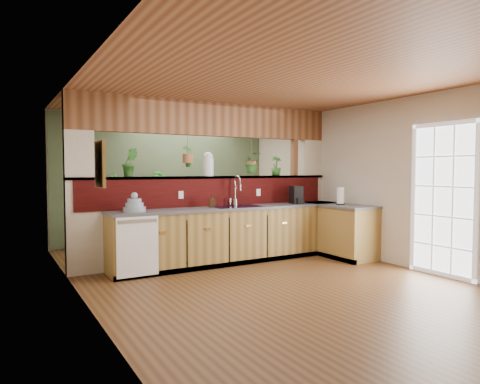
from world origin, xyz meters
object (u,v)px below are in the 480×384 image
glass_jar (208,164)px  dish_stack (134,206)px  coffee_maker (296,195)px  shelving_console (139,220)px  faucet (236,189)px  paper_towel (340,196)px  soap_dispenser (212,201)px

glass_jar → dish_stack: bearing=-163.9°
coffee_maker → shelving_console: 3.18m
faucet → coffee_maker: bearing=-9.3°
coffee_maker → paper_towel: bearing=-32.3°
shelving_console → soap_dispenser: bearing=-74.9°
faucet → glass_jar: 0.63m
faucet → coffee_maker: (1.11, -0.18, -0.12)m
soap_dispenser → paper_towel: paper_towel is taller
soap_dispenser → shelving_console: 2.34m
coffee_maker → paper_towel: size_ratio=0.99×
faucet → paper_towel: size_ratio=1.58×
soap_dispenser → paper_towel: bearing=-16.8°
faucet → paper_towel: (1.61, -0.75, -0.13)m
dish_stack → paper_towel: bearing=-9.7°
faucet → dish_stack: (-1.76, -0.17, -0.18)m
paper_towel → shelving_console: size_ratio=0.22×
faucet → paper_towel: bearing=-24.9°
glass_jar → shelving_console: bearing=107.6°
faucet → shelving_console: (-1.01, 2.12, -0.67)m
dish_stack → soap_dispenser: dish_stack is taller
dish_stack → paper_towel: size_ratio=1.00×
soap_dispenser → paper_towel: size_ratio=0.61×
dish_stack → paper_towel: 3.43m
faucet → dish_stack: bearing=-174.5°
dish_stack → coffee_maker: 2.88m
faucet → paper_towel: 1.78m
soap_dispenser → coffee_maker: bearing=-2.6°
soap_dispenser → shelving_console: (-0.51, 2.23, -0.50)m
soap_dispenser → faucet: bearing=12.2°
dish_stack → coffee_maker: (2.88, -0.01, 0.06)m
faucet → soap_dispenser: size_ratio=2.59×
faucet → shelving_console: bearing=115.4°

